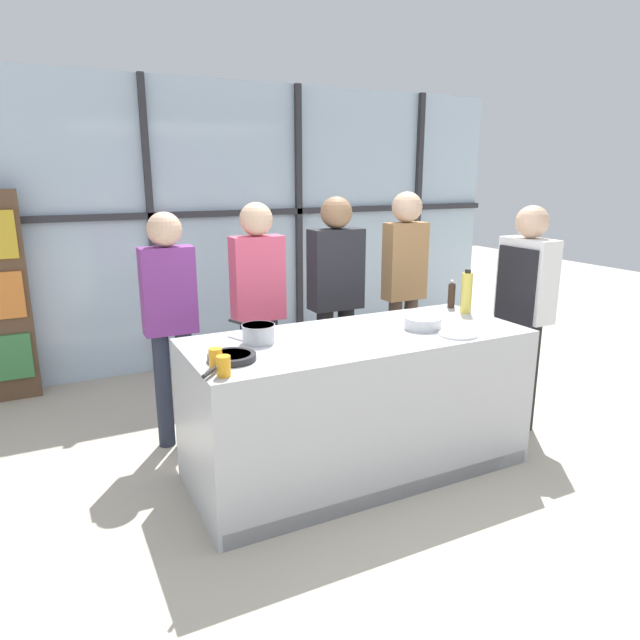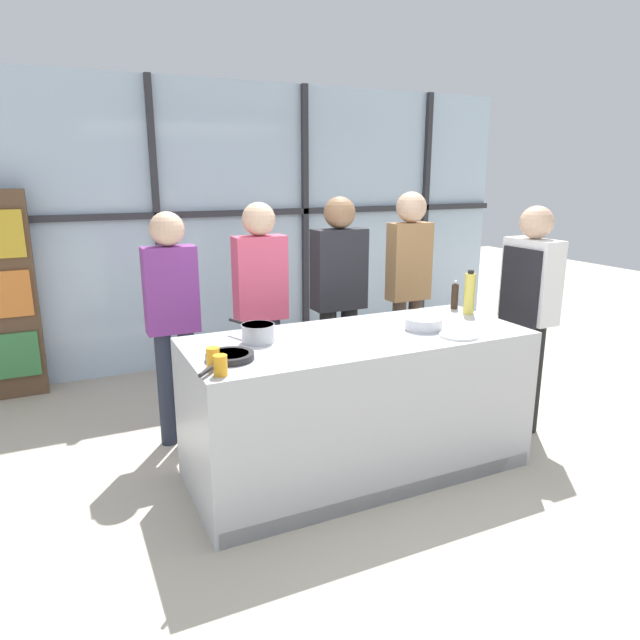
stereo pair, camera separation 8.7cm
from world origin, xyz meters
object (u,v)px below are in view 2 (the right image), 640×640
Objects in this scene: chef at (528,305)px; spectator_far_right at (408,279)px; frying_pan at (229,356)px; juice_glass_near at (220,365)px; pepper_grinder at (455,296)px; juice_glass_far at (213,357)px; saucepan at (258,332)px; spectator_far_left at (172,311)px; spectator_center_left at (261,300)px; spectator_center_right at (339,292)px; mixing_bowl at (424,323)px; oil_bottle at (469,293)px; white_plate at (459,335)px.

spectator_far_right is (-0.49, 0.86, 0.10)m from chef.
frying_pan is 0.25m from juice_glass_near.
juice_glass_far is (-2.00, -0.54, -0.05)m from pepper_grinder.
frying_pan is at bearing 29.48° from spectator_far_right.
chef is 2.49m from juice_glass_far.
juice_glass_far is (-0.36, -0.34, -0.01)m from saucepan.
spectator_center_left reaches higher than spectator_far_left.
saucepan is at bearing -172.88° from pepper_grinder.
spectator_far_right is (0.66, -0.00, 0.05)m from spectator_center_right.
pepper_grinder is (0.02, -0.59, -0.03)m from spectator_far_right.
spectator_far_left reaches higher than juice_glass_far.
mixing_bowl is 0.59m from oil_bottle.
chef reaches higher than white_plate.
spectator_far_right is 5.00× the size of saucepan.
saucepan is at bearing 42.83° from juice_glass_far.
juice_glass_far is at bearing -174.02° from mixing_bowl.
oil_bottle is 0.18m from pepper_grinder.
spectator_center_left reaches higher than mixing_bowl.
spectator_center_right reaches higher than saucepan.
juice_glass_near reaches higher than mixing_bowl.
spectator_far_right is at bearing 90.70° from oil_bottle.
spectator_far_left is 6.93× the size of mixing_bowl.
saucepan is 1.48× the size of white_plate.
mixing_bowl is (-0.53, -0.98, -0.09)m from spectator_far_right.
chef reaches higher than spectator_far_left.
juice_glass_far is (-1.32, -1.13, -0.02)m from spectator_center_right.
chef is at bearing -29.32° from pepper_grinder.
spectator_far_right reaches higher than oil_bottle.
spectator_center_right is 4.39× the size of frying_pan.
pepper_grinder is at bearing 60.68° from chef.
oil_bottle is at bearing 21.57° from mixing_bowl.
chef reaches higher than pepper_grinder.
chef is 0.99× the size of spectator_center_left.
pepper_grinder is (0.55, 0.39, 0.06)m from mixing_bowl.
spectator_center_right reaches higher than spectator_far_left.
spectator_center_left is 1.46m from pepper_grinder.
saucepan is at bearing 113.95° from spectator_far_left.
juice_glass_near is (-1.44, -0.29, 0.01)m from mixing_bowl.
pepper_grinder is (-0.48, 0.27, 0.07)m from chef.
spectator_center_left is at bearing 62.25° from frying_pan.
chef is at bearing 6.33° from juice_glass_far.
frying_pan is at bearing 41.07° from spectator_center_right.
spectator_far_left is at bearing 89.58° from juice_glass_near.
frying_pan is (-0.56, -1.06, -0.06)m from spectator_center_left.
spectator_far_right is 2.15m from frying_pan.
chef is at bearing 4.73° from frying_pan.
spectator_center_left is 0.85m from saucepan.
saucepan is at bearing 170.24° from mixing_bowl.
pepper_grinder is (1.33, -0.59, 0.02)m from spectator_center_left.
spectator_far_left is 0.66m from spectator_center_left.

